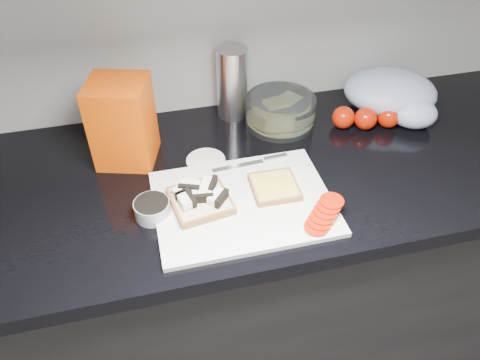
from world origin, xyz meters
The scene contains 14 objects.
base_cabinet centered at (0.00, 1.20, 0.43)m, with size 3.50×0.60×0.86m, color black.
countertop centered at (0.00, 1.20, 0.88)m, with size 3.50×0.64×0.04m, color black.
cutting_board centered at (-0.13, 1.07, 0.91)m, with size 0.40×0.30×0.01m, color silver.
bread_left centered at (-0.23, 1.09, 0.92)m, with size 0.15×0.15×0.04m.
bread_right centered at (-0.05, 1.09, 0.92)m, with size 0.11×0.11×0.02m.
tomato_slices centered at (0.02, 0.98, 0.93)m, with size 0.12×0.12×0.03m.
knife centered at (-0.06, 1.20, 0.91)m, with size 0.20×0.03×0.01m.
seed_tub centered at (-0.34, 1.09, 0.92)m, with size 0.08×0.08×0.04m.
tub_lid centered at (-0.19, 1.25, 0.90)m, with size 0.10×0.10×0.01m, color silver.
glass_bowl centered at (0.05, 1.37, 0.94)m, with size 0.19×0.19×0.08m.
bread_bag centered at (-0.37, 1.31, 1.01)m, with size 0.14×0.13×0.22m, color red.
steel_canister centered at (-0.07, 1.44, 1.00)m, with size 0.08×0.08×0.20m, color #B5B4B9.
grocery_bag centered at (0.38, 1.35, 0.95)m, with size 0.32×0.31×0.11m.
whole_tomatoes centered at (0.27, 1.29, 0.93)m, with size 0.19×0.09×0.06m.
Camera 1 is at (-0.32, 0.33, 1.65)m, focal length 35.00 mm.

